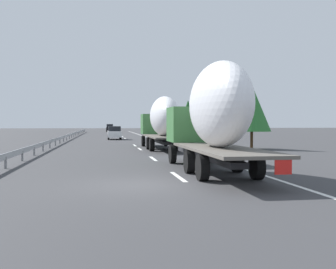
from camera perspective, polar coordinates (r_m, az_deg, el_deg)
ground_plane at (r=54.49m, az=-7.72°, el=-0.75°), size 260.00×260.00×0.00m
lane_stripe_0 at (r=16.85m, az=1.44°, el=-5.96°), size 3.20×0.20×0.01m
lane_stripe_1 at (r=25.33m, az=-2.11°, el=-3.42°), size 3.20×0.20×0.01m
lane_stripe_2 at (r=34.91m, az=-4.02°, el=-2.05°), size 3.20×0.20×0.01m
lane_stripe_3 at (r=40.62m, az=-4.73°, el=-1.54°), size 3.20×0.20×0.01m
lane_stripe_4 at (r=59.84m, az=-6.11°, el=-0.53°), size 3.20×0.20×0.01m
lane_stripe_5 at (r=67.27m, az=-6.43°, el=-0.30°), size 3.20×0.20×0.01m
edge_line_right at (r=59.85m, az=-2.56°, el=-0.53°), size 110.00×0.20×0.01m
truck_lead at (r=34.10m, az=-0.87°, el=2.03°), size 12.95×2.55×4.40m
truck_trailing at (r=18.29m, az=6.32°, el=2.95°), size 12.52×2.55×4.83m
car_white_van at (r=55.89m, az=-7.57°, el=0.25°), size 4.58×1.84×1.82m
car_black_suv at (r=107.86m, az=-8.23°, el=0.93°), size 4.70×1.91×2.00m
road_sign at (r=51.27m, az=-0.12°, el=1.55°), size 0.10×0.90×3.14m
tree_0 at (r=64.95m, az=0.61°, el=2.81°), size 3.09×3.09×5.97m
tree_1 at (r=57.42m, az=2.84°, el=2.76°), size 3.20×3.20×5.49m
tree_2 at (r=35.60m, az=11.75°, el=3.66°), size 3.30×3.30×5.53m
guardrail_median at (r=57.65m, az=-13.76°, el=-0.08°), size 94.00×0.10×0.76m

